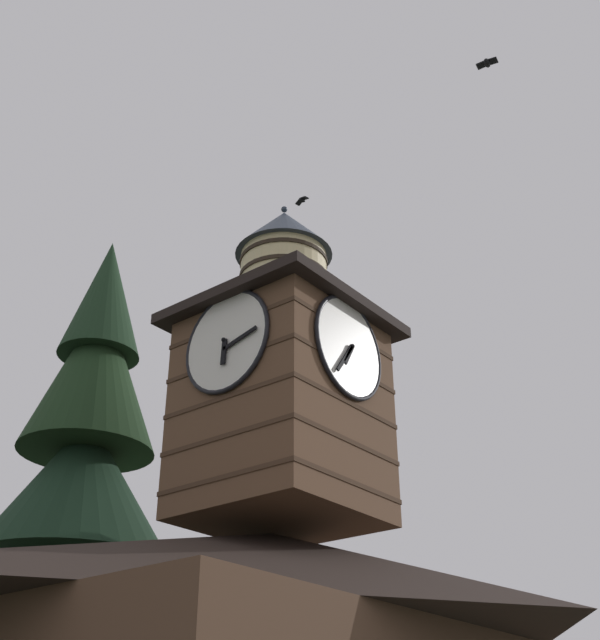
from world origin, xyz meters
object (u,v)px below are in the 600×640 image
pine_tree_behind (68,585)px  clock_tower (282,382)px  flying_bird_low (487,63)px  flying_bird_high (302,200)px

pine_tree_behind → clock_tower: bearing=97.9°
clock_tower → flying_bird_low: 9.19m
clock_tower → flying_bird_low: size_ratio=15.08×
clock_tower → flying_bird_low: bearing=102.0°
clock_tower → flying_bird_high: bearing=-145.9°
clock_tower → flying_bird_high: 11.14m
flying_bird_high → flying_bird_low: flying_bird_high is taller
pine_tree_behind → flying_bird_high: 14.72m
flying_bird_low → flying_bird_high: bearing=-113.1°
flying_bird_high → clock_tower: bearing=34.1°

